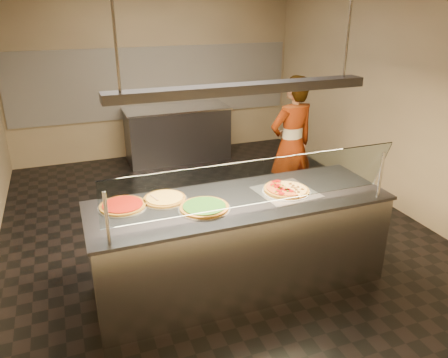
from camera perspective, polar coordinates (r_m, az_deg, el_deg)
name	(u,v)px	position (r m, az deg, el deg)	size (l,w,h in m)	color
ground	(212,226)	(5.55, -1.55, -6.13)	(5.00, 6.00, 0.02)	black
wall_back	(154,70)	(7.86, -9.10, 13.84)	(5.00, 0.02, 3.00)	tan
wall_front	(394,230)	(2.52, 21.29, -6.26)	(5.00, 0.02, 3.00)	tan
wall_right	(391,93)	(6.26, 20.94, 10.49)	(0.02, 6.00, 3.00)	tan
tile_band	(155,82)	(7.87, -8.96, 12.37)	(4.90, 0.02, 1.20)	silver
serving_counter	(239,243)	(4.26, 2.03, -8.32)	(2.80, 0.94, 0.93)	#B7B7BC
sneeze_guard	(256,183)	(3.63, 4.26, -0.58)	(2.56, 0.18, 0.54)	#B7B7BC
perforated_tray	(286,191)	(4.23, 8.09, -1.61)	(0.57, 0.57, 0.01)	silver
half_pizza_pepperoni	(277,190)	(4.17, 6.87, -1.46)	(0.26, 0.45, 0.05)	brown
half_pizza_sausage	(296,188)	(4.26, 9.38, -1.16)	(0.26, 0.45, 0.04)	brown
pizza_spinach	(204,207)	(3.86, -2.61, -3.68)	(0.47, 0.47, 0.03)	silver
pizza_cheese	(164,198)	(4.06, -7.78, -2.52)	(0.42, 0.42, 0.03)	silver
pizza_tomato	(123,205)	(3.99, -13.10, -3.35)	(0.44, 0.44, 0.03)	silver
pizza_spatula	(160,199)	(4.02, -8.33, -2.54)	(0.22, 0.22, 0.02)	#B7B7BC
prep_table	(178,134)	(7.70, -6.09, 5.92)	(1.78, 0.74, 0.93)	#434349
worker	(291,145)	(5.73, 8.78, 4.41)	(0.65, 0.43, 1.79)	#2A282E
heat_lamp_housing	(242,89)	(3.72, 2.34, 11.70)	(2.30, 0.18, 0.08)	#434349
lamp_rod_left	(114,21)	(3.40, -14.21, 19.32)	(0.02, 0.02, 1.01)	#B7B7BC
lamp_rod_right	(350,18)	(4.15, 16.11, 19.60)	(0.02, 0.02, 1.01)	#B7B7BC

